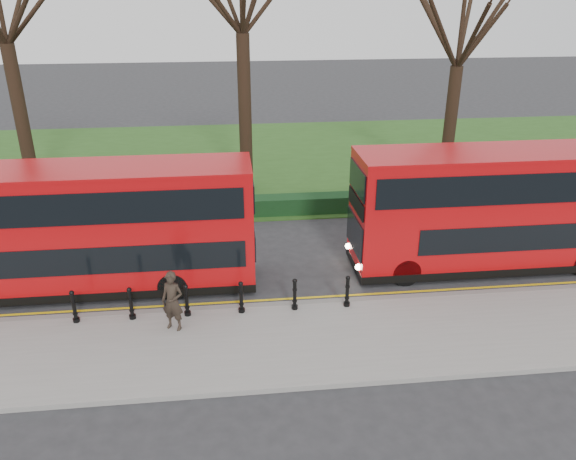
{
  "coord_description": "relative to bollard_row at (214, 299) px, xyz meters",
  "views": [
    {
      "loc": [
        1.1,
        -16.12,
        9.39
      ],
      "look_at": [
        2.95,
        0.5,
        2.0
      ],
      "focal_mm": 35.0,
      "sensor_mm": 36.0,
      "label": 1
    }
  ],
  "objects": [
    {
      "name": "hedge",
      "position": [
        -0.5,
        8.15,
        -0.25
      ],
      "size": [
        60.0,
        0.9,
        0.8
      ],
      "primitive_type": "cube",
      "color": "black",
      "rests_on": "ground"
    },
    {
      "name": "kerb",
      "position": [
        -0.5,
        0.35,
        -0.57
      ],
      "size": [
        60.0,
        0.25,
        0.16
      ],
      "primitive_type": "cube",
      "color": "slate",
      "rests_on": "ground"
    },
    {
      "name": "pedestrian",
      "position": [
        -1.15,
        -0.67,
        0.41
      ],
      "size": [
        0.79,
        0.67,
        1.82
      ],
      "primitive_type": "imported",
      "rotation": [
        0.0,
        0.0,
        -0.42
      ],
      "color": "#2C231B",
      "rests_on": "pavement"
    },
    {
      "name": "tree_right",
      "position": [
        11.5,
        11.35,
        7.02
      ],
      "size": [
        6.76,
        6.76,
        10.56
      ],
      "color": "black",
      "rests_on": "ground"
    },
    {
      "name": "yellow_line_inner",
      "position": [
        -0.5,
        0.85,
        -0.64
      ],
      "size": [
        60.0,
        0.1,
        0.01
      ],
      "primitive_type": "cube",
      "color": "yellow",
      "rests_on": "ground"
    },
    {
      "name": "bus_lead",
      "position": [
        -3.92,
        2.32,
        1.46
      ],
      "size": [
        10.52,
        2.42,
        4.18
      ],
      "color": "#B00A0D",
      "rests_on": "ground"
    },
    {
      "name": "bus_rear",
      "position": [
        10.17,
        2.42,
        1.5
      ],
      "size": [
        10.71,
        2.46,
        4.26
      ],
      "color": "#B00A0D",
      "rests_on": "ground"
    },
    {
      "name": "yellow_line_outer",
      "position": [
        -0.5,
        0.65,
        -0.64
      ],
      "size": [
        60.0,
        0.1,
        0.01
      ],
      "primitive_type": "cube",
      "color": "yellow",
      "rests_on": "ground"
    },
    {
      "name": "ground",
      "position": [
        -0.5,
        1.35,
        -0.65
      ],
      "size": [
        120.0,
        120.0,
        0.0
      ],
      "primitive_type": "plane",
      "color": "#28282B",
      "rests_on": "ground"
    },
    {
      "name": "grass_verge",
      "position": [
        -0.5,
        16.35,
        -0.62
      ],
      "size": [
        60.0,
        18.0,
        0.06
      ],
      "primitive_type": "cube",
      "color": "#274D19",
      "rests_on": "ground"
    },
    {
      "name": "pavement",
      "position": [
        -0.5,
        -1.65,
        -0.57
      ],
      "size": [
        60.0,
        4.0,
        0.15
      ],
      "primitive_type": "cube",
      "color": "gray",
      "rests_on": "ground"
    },
    {
      "name": "bollard_row",
      "position": [
        0.0,
        0.0,
        0.0
      ],
      "size": [
        8.33,
        0.15,
        1.0
      ],
      "color": "black",
      "rests_on": "pavement"
    }
  ]
}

